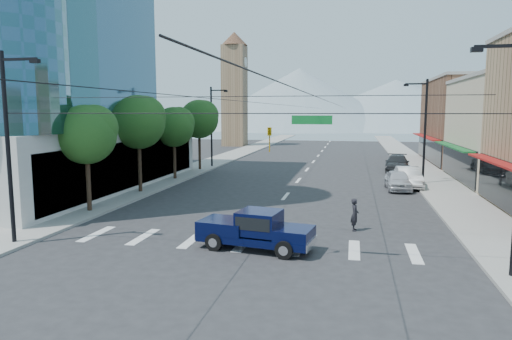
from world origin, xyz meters
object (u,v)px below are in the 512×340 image
Objects in this scene: parked_car_near at (398,180)px; parked_car_far at (397,163)px; pickup_truck at (255,229)px; pedestrian at (355,215)px; parked_car_mid at (408,177)px.

parked_car_near is 0.79× the size of parked_car_far.
parked_car_near is at bearing 75.27° from pickup_truck.
parked_car_near is 11.76m from parked_car_far.
pickup_truck is at bearing -101.96° from parked_car_far.
pickup_truck reaches higher than parked_car_far.
parked_car_far reaches higher than parked_car_near.
pedestrian is at bearing 52.86° from pickup_truck.
parked_car_near is 0.90× the size of parked_car_mid.
pedestrian is 15.82m from parked_car_mid.
parked_car_far reaches higher than parked_car_mid.
pedestrian is at bearing -95.15° from parked_car_far.
parked_car_mid is at bearing -85.32° from parked_car_far.
pickup_truck is 30.97m from parked_car_far.
parked_car_far is (0.00, 10.19, 0.01)m from parked_car_mid.
parked_car_far is (0.97, 11.72, 0.06)m from parked_car_near.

